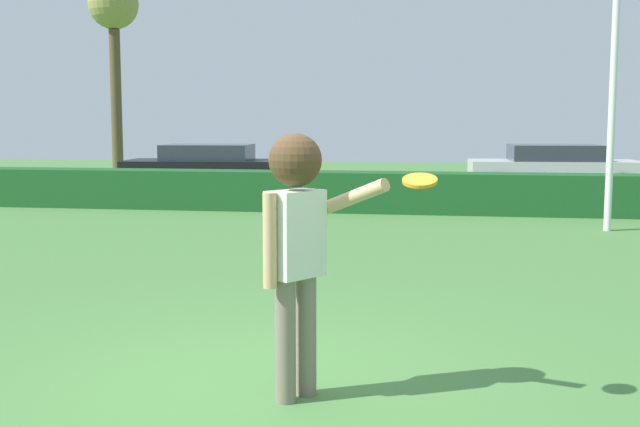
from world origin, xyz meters
TOP-DOWN VIEW (x-y plane):
  - ground_plane at (0.00, 0.00)m, footprint 60.00×60.00m
  - person at (0.27, -0.18)m, footprint 0.84×0.49m
  - frisbee at (1.08, -0.33)m, footprint 0.22×0.22m
  - lamppost at (3.91, 8.78)m, footprint 0.24×0.24m
  - hedge_row at (0.00, 10.94)m, footprint 25.24×0.90m
  - parked_car_black at (-4.90, 14.44)m, footprint 4.33×2.08m
  - parked_car_silver at (3.83, 15.64)m, footprint 4.29×2.01m
  - bare_elm_tree at (-9.58, 19.57)m, footprint 1.61×1.61m

SIDE VIEW (x-z plane):
  - ground_plane at x=0.00m, z-range 0.00..0.00m
  - hedge_row at x=0.00m, z-range 0.00..0.82m
  - parked_car_black at x=-4.90m, z-range 0.06..1.31m
  - parked_car_silver at x=3.83m, z-range 0.06..1.31m
  - person at x=0.27m, z-range 0.26..2.06m
  - frisbee at x=1.08m, z-range 1.46..1.55m
  - lamppost at x=3.91m, z-range 0.32..6.96m
  - bare_elm_tree at x=-9.58m, z-range 1.99..8.37m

